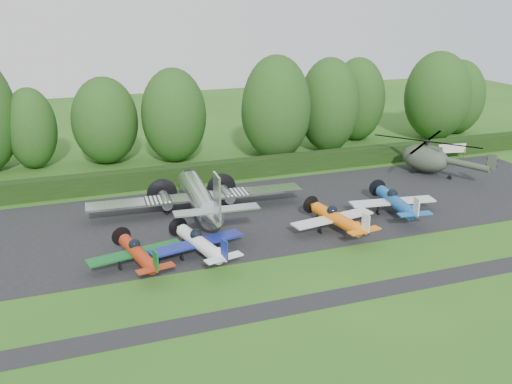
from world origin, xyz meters
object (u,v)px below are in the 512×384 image
object	(u,v)px
transport_plane	(200,198)
light_plane_red	(138,253)
helicopter	(426,156)
sign_board	(452,149)
light_plane_white	(200,243)
light_plane_orange	(336,218)
light_plane_blue	(395,202)

from	to	relation	value
transport_plane	light_plane_red	size ratio (longest dim) A/B	2.61
helicopter	sign_board	size ratio (longest dim) A/B	3.94
light_plane_white	light_plane_orange	bearing A→B (deg)	18.04
light_plane_red	light_plane_orange	xyz separation A→B (m)	(16.79, 1.01, 0.07)
light_plane_red	sign_board	size ratio (longest dim) A/B	2.16
transport_plane	light_plane_orange	size ratio (longest dim) A/B	2.46
sign_board	transport_plane	bearing A→B (deg)	-177.15
transport_plane	light_plane_orange	world-z (taller)	transport_plane
transport_plane	sign_board	xyz separation A→B (m)	(33.27, 7.70, -0.44)
light_plane_blue	helicopter	world-z (taller)	helicopter
light_plane_blue	helicopter	bearing A→B (deg)	36.29
transport_plane	light_plane_red	xyz separation A→B (m)	(-6.85, -8.36, -0.62)
light_plane_white	light_plane_orange	size ratio (longest dim) A/B	1.00
light_plane_blue	helicopter	xyz separation A→B (m)	(10.06, 9.69, 0.77)
light_plane_orange	helicopter	bearing A→B (deg)	43.19
light_plane_white	sign_board	bearing A→B (deg)	37.76
light_plane_red	sign_board	distance (m)	43.21
light_plane_red	light_plane_orange	bearing A→B (deg)	15.47
light_plane_red	light_plane_white	xyz separation A→B (m)	(4.70, 0.03, 0.07)
light_plane_red	light_plane_blue	distance (m)	23.79
transport_plane	light_plane_blue	bearing A→B (deg)	-21.46
light_plane_blue	sign_board	distance (m)	21.19
transport_plane	light_plane_blue	size ratio (longest dim) A/B	2.37
light_plane_orange	light_plane_blue	world-z (taller)	light_plane_blue
transport_plane	light_plane_white	size ratio (longest dim) A/B	2.47
transport_plane	light_plane_orange	xyz separation A→B (m)	(9.94, -7.35, -0.55)
light_plane_orange	light_plane_red	bearing A→B (deg)	-167.43
transport_plane	sign_board	distance (m)	34.15
light_plane_orange	helicopter	distance (m)	20.41
light_plane_white	light_plane_orange	xyz separation A→B (m)	(12.09, 0.98, 0.00)
light_plane_red	helicopter	xyz separation A→B (m)	(33.69, 12.44, 0.89)
light_plane_blue	sign_board	size ratio (longest dim) A/B	2.39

